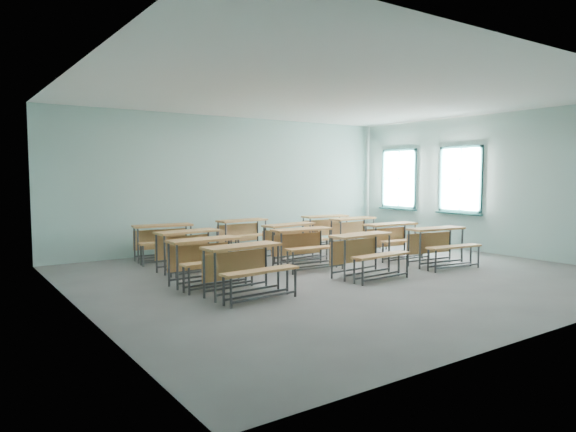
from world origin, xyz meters
The scene contains 13 objects.
room centered at (0.08, 0.03, 1.60)m, with size 9.04×8.04×3.24m.
desk_unit_r0c0 centered at (-2.27, -0.50, 0.51)m, with size 1.26×0.89×0.76m.
desk_unit_r0c1 centered at (0.19, -0.46, 0.51)m, with size 1.26×0.88×0.76m.
desk_unit_r0c2 centered at (2.13, -0.51, 0.51)m, with size 1.30×0.95×0.76m.
desk_unit_r1c0 centered at (-2.40, 0.53, 0.51)m, with size 1.24×0.85×0.76m.
desk_unit_r1c1 centered at (-0.16, 0.87, 0.51)m, with size 1.27×0.90×0.76m.
desk_unit_r1c2 centered at (2.07, 0.65, 0.51)m, with size 1.27×0.90×0.76m.
desk_unit_r2c0 centered at (-2.13, 1.81, 0.51)m, with size 1.29×0.94×0.76m.
desk_unit_r2c1 centered at (0.20, 1.79, 0.51)m, with size 1.31×0.97×0.76m.
desk_unit_r2c2 centered at (2.35, 2.17, 0.51)m, with size 1.25×0.87×0.76m.
desk_unit_r3c0 centered at (-2.11, 3.18, 0.51)m, with size 1.29×0.93×0.76m.
desk_unit_r3c1 centered at (-0.11, 3.29, 0.51)m, with size 1.27×0.90×0.76m.
desk_unit_r3c2 centered at (2.20, 3.08, 0.51)m, with size 1.29×0.93×0.76m.
Camera 1 is at (-6.04, -7.06, 1.82)m, focal length 32.00 mm.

